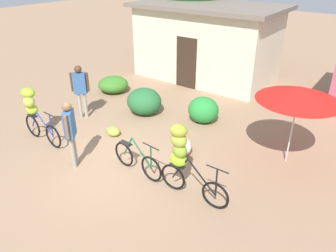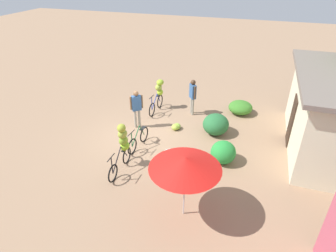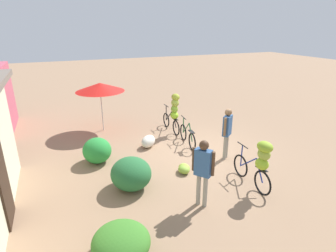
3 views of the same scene
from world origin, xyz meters
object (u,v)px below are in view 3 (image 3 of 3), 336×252
market_umbrella (100,87)px  produce_sack (148,141)px  bicycle_center_loaded (174,111)px  banana_pile_on_ground (184,169)px  person_vendor (203,167)px  person_bystander (227,128)px  bicycle_near_pile (188,136)px  bicycle_leftmost (260,160)px

market_umbrella → produce_sack: size_ratio=2.94×
market_umbrella → bicycle_center_loaded: bearing=-119.3°
produce_sack → banana_pile_on_ground: bearing=-169.8°
person_vendor → person_bystander: person_vendor is taller
produce_sack → bicycle_near_pile: bearing=-105.6°
market_umbrella → bicycle_near_pile: size_ratio=1.28×
banana_pile_on_ground → bicycle_center_loaded: bearing=-18.1°
bicycle_near_pile → bicycle_leftmost: bearing=-173.6°
produce_sack → person_bystander: 2.96m
bicycle_leftmost → person_vendor: 1.73m
banana_pile_on_ground → produce_sack: (2.22, 0.40, 0.09)m
banana_pile_on_ground → person_vendor: 1.93m
bicycle_center_loaded → banana_pile_on_ground: size_ratio=3.31×
bicycle_center_loaded → person_bystander: 2.88m
bicycle_leftmost → banana_pile_on_ground: bicycle_leftmost is taller
market_umbrella → person_vendor: 6.46m
market_umbrella → person_bystander: size_ratio=1.17×
bicycle_near_pile → market_umbrella: bearing=43.4°
person_bystander → bicycle_near_pile: bearing=24.7°
market_umbrella → bicycle_leftmost: market_umbrella is taller
market_umbrella → produce_sack: market_umbrella is taller
produce_sack → person_bystander: (-1.89, -2.11, 0.86)m
market_umbrella → bicycle_near_pile: (-2.80, -2.65, -1.52)m
market_umbrella → produce_sack: (-2.40, -1.23, -1.66)m
bicycle_leftmost → produce_sack: (3.86, 1.81, -0.69)m
banana_pile_on_ground → bicycle_near_pile: bearing=-29.2°
bicycle_near_pile → banana_pile_on_ground: size_ratio=3.10×
bicycle_leftmost → bicycle_near_pile: (3.46, 0.39, -0.55)m
person_vendor → person_bystander: bearing=-45.5°
person_vendor → bicycle_leftmost: bearing=-89.7°
person_vendor → bicycle_near_pile: bearing=-20.9°
person_bystander → bicycle_center_loaded: bearing=13.7°
market_umbrella → bicycle_leftmost: bearing=-154.1°
bicycle_near_pile → person_bystander: bearing=-155.3°
bicycle_center_loaded → banana_pile_on_ground: bicycle_center_loaded is taller
person_vendor → produce_sack: bearing=1.3°
bicycle_center_loaded → person_bystander: (-2.80, -0.68, 0.10)m
bicycle_center_loaded → produce_sack: bicycle_center_loaded is taller
bicycle_center_loaded → banana_pile_on_ground: 3.40m
bicycle_near_pile → banana_pile_on_ground: 2.10m
market_umbrella → person_vendor: market_umbrella is taller
produce_sack → person_vendor: (-3.87, -0.09, 0.87)m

